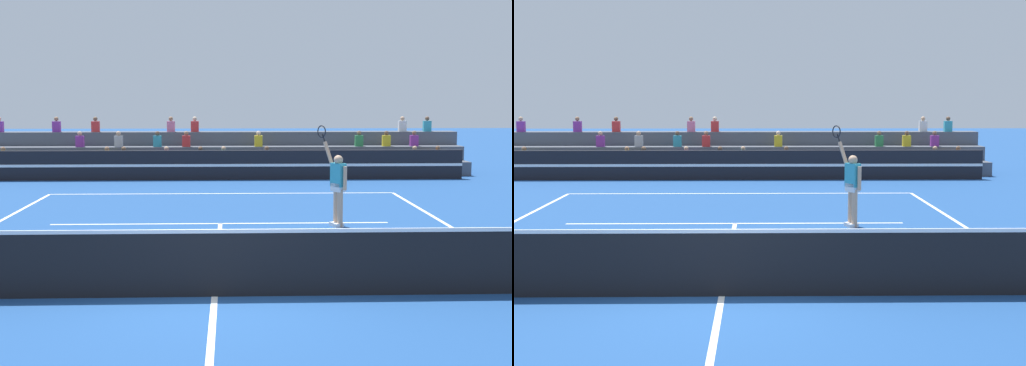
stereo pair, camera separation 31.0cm
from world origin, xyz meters
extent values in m
plane|color=navy|center=(0.00, 0.00, 0.00)|extent=(120.00, 120.00, 0.00)
cube|color=white|center=(0.00, 11.90, 0.00)|extent=(11.00, 0.10, 0.01)
cube|color=white|center=(0.00, 6.43, 0.00)|extent=(8.25, 0.10, 0.01)
cube|color=white|center=(0.00, 0.00, 0.00)|extent=(0.10, 12.85, 0.01)
cube|color=black|center=(0.00, 0.00, 0.50)|extent=(11.90, 0.02, 1.00)
cube|color=white|center=(0.00, 0.00, 1.03)|extent=(11.90, 0.04, 0.06)
cube|color=black|center=(0.00, 15.81, 0.55)|extent=(18.00, 0.24, 1.10)
cube|color=white|center=(0.00, 15.68, 0.55)|extent=(18.00, 0.02, 0.10)
cube|color=#4C515B|center=(0.00, 17.08, 0.28)|extent=(19.36, 0.95, 0.55)
cube|color=purple|center=(-2.23, 16.91, 0.77)|extent=(0.32, 0.22, 0.44)
sphere|color=tan|center=(-2.23, 16.91, 1.09)|extent=(0.18, 0.18, 0.18)
cube|color=black|center=(-0.91, 16.91, 0.77)|extent=(0.32, 0.22, 0.44)
sphere|color=brown|center=(-0.91, 16.91, 1.09)|extent=(0.18, 0.18, 0.18)
cube|color=black|center=(-3.87, 16.91, 0.77)|extent=(0.32, 0.22, 0.44)
sphere|color=brown|center=(-3.87, 16.91, 1.09)|extent=(0.18, 0.18, 0.18)
cube|color=black|center=(7.50, 16.91, 0.77)|extent=(0.32, 0.22, 0.44)
sphere|color=tan|center=(7.50, 16.91, 1.09)|extent=(0.18, 0.18, 0.18)
cube|color=orange|center=(8.41, 16.91, 0.77)|extent=(0.32, 0.22, 0.44)
sphere|color=brown|center=(8.41, 16.91, 1.09)|extent=(0.18, 0.18, 0.18)
cube|color=teal|center=(-0.01, 16.91, 0.77)|extent=(0.32, 0.22, 0.44)
sphere|color=tan|center=(-0.01, 16.91, 1.09)|extent=(0.18, 0.18, 0.18)
cube|color=yellow|center=(-4.52, 16.91, 0.77)|extent=(0.32, 0.22, 0.44)
sphere|color=#9E7051|center=(-4.52, 16.91, 1.09)|extent=(0.18, 0.18, 0.18)
cube|color=#B2B2B7|center=(1.67, 16.91, 0.77)|extent=(0.32, 0.22, 0.44)
sphere|color=brown|center=(1.67, 16.91, 1.09)|extent=(0.18, 0.18, 0.18)
cube|color=yellow|center=(-8.50, 16.91, 0.77)|extent=(0.32, 0.22, 0.44)
sphere|color=brown|center=(-8.50, 16.91, 1.09)|extent=(0.18, 0.18, 0.18)
cube|color=#4C515B|center=(0.00, 18.03, 0.55)|extent=(19.36, 0.95, 1.10)
cube|color=red|center=(-1.52, 17.86, 1.32)|extent=(0.32, 0.22, 0.44)
sphere|color=#9E7051|center=(-1.52, 17.86, 1.64)|extent=(0.18, 0.18, 0.18)
cube|color=teal|center=(-2.67, 17.86, 1.32)|extent=(0.32, 0.22, 0.44)
sphere|color=brown|center=(-2.67, 17.86, 1.64)|extent=(0.18, 0.18, 0.18)
cube|color=#338C4C|center=(5.46, 17.86, 1.32)|extent=(0.32, 0.22, 0.44)
sphere|color=brown|center=(5.46, 17.86, 1.64)|extent=(0.18, 0.18, 0.18)
cube|color=yellow|center=(1.39, 17.86, 1.32)|extent=(0.32, 0.22, 0.44)
sphere|color=beige|center=(1.39, 17.86, 1.64)|extent=(0.18, 0.18, 0.18)
cube|color=purple|center=(-5.75, 17.86, 1.32)|extent=(0.32, 0.22, 0.44)
sphere|color=tan|center=(-5.75, 17.86, 1.64)|extent=(0.18, 0.18, 0.18)
cube|color=#B2B2B7|center=(-4.21, 17.86, 1.32)|extent=(0.32, 0.22, 0.44)
sphere|color=tan|center=(-4.21, 17.86, 1.64)|extent=(0.18, 0.18, 0.18)
cube|color=purple|center=(7.71, 17.86, 1.32)|extent=(0.32, 0.22, 0.44)
sphere|color=brown|center=(7.71, 17.86, 1.64)|extent=(0.18, 0.18, 0.18)
cube|color=yellow|center=(6.57, 17.86, 1.32)|extent=(0.32, 0.22, 0.44)
sphere|color=brown|center=(6.57, 17.86, 1.64)|extent=(0.18, 0.18, 0.18)
cube|color=#4C515B|center=(0.00, 18.98, 0.83)|extent=(19.36, 0.95, 1.65)
cube|color=red|center=(-1.21, 18.81, 1.87)|extent=(0.32, 0.22, 0.44)
sphere|color=beige|center=(-1.21, 18.81, 2.19)|extent=(0.18, 0.18, 0.18)
cube|color=teal|center=(8.49, 18.81, 1.87)|extent=(0.32, 0.22, 0.44)
sphere|color=brown|center=(8.49, 18.81, 2.19)|extent=(0.18, 0.18, 0.18)
cube|color=purple|center=(-6.88, 18.81, 1.87)|extent=(0.32, 0.22, 0.44)
sphere|color=#9E7051|center=(-6.88, 18.81, 2.19)|extent=(0.18, 0.18, 0.18)
cube|color=red|center=(-5.29, 18.81, 1.87)|extent=(0.32, 0.22, 0.44)
sphere|color=brown|center=(-5.29, 18.81, 2.19)|extent=(0.18, 0.18, 0.18)
cube|color=silver|center=(7.44, 18.81, 1.87)|extent=(0.32, 0.22, 0.44)
sphere|color=tan|center=(7.44, 18.81, 2.19)|extent=(0.18, 0.18, 0.18)
cube|color=pink|center=(-2.20, 18.81, 1.87)|extent=(0.32, 0.22, 0.44)
sphere|color=#9E7051|center=(-2.20, 18.81, 2.19)|extent=(0.18, 0.18, 0.18)
cylinder|color=tan|center=(2.85, 5.87, 0.45)|extent=(0.14, 0.14, 0.90)
cylinder|color=tan|center=(2.80, 6.10, 0.45)|extent=(0.14, 0.14, 0.90)
cube|color=white|center=(2.81, 5.97, 0.94)|extent=(0.34, 0.38, 0.20)
cube|color=teal|center=(2.81, 5.97, 1.24)|extent=(0.37, 0.41, 0.56)
sphere|color=tan|center=(2.81, 5.97, 1.60)|extent=(0.22, 0.22, 0.22)
cube|color=white|center=(2.82, 5.85, 0.04)|extent=(0.28, 0.24, 0.09)
cube|color=white|center=(2.76, 6.08, 0.04)|extent=(0.28, 0.24, 0.09)
cylinder|color=tan|center=(2.95, 5.77, 1.18)|extent=(0.09, 0.09, 0.56)
cylinder|color=tan|center=(2.62, 6.27, 1.73)|extent=(0.27, 0.34, 0.58)
cylinder|color=black|center=(2.52, 6.42, 2.08)|extent=(0.10, 0.12, 0.21)
torus|color=black|center=(2.47, 6.49, 2.24)|extent=(0.25, 0.36, 0.41)
sphere|color=#C6DB33|center=(-0.91, 4.71, 0.03)|extent=(0.07, 0.07, 0.07)
camera|label=1|loc=(0.26, -10.76, 3.07)|focal=50.00mm
camera|label=2|loc=(0.57, -10.77, 3.07)|focal=50.00mm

